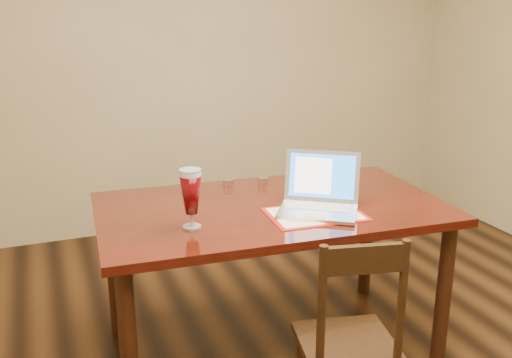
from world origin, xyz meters
name	(u,v)px	position (x,y,z in m)	size (l,w,h in m)	color
dining_table	(272,222)	(-0.12, 0.60, 0.70)	(1.73, 1.04, 1.06)	#4B0F0A
dining_chair	(349,342)	(-0.06, -0.09, 0.43)	(0.45, 0.44, 0.91)	#311C0D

